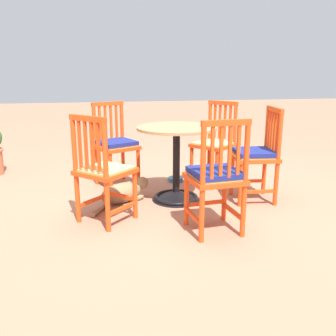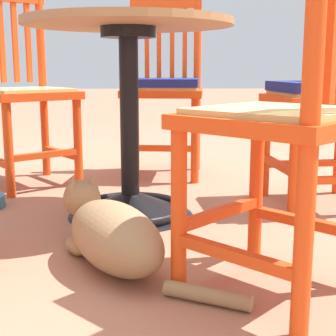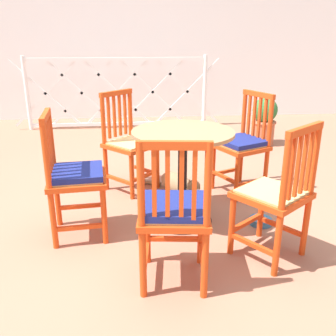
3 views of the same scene
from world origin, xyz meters
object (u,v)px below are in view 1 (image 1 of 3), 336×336
at_px(orange_chair_near_fence, 103,172).
at_px(pet_water_bowl, 175,179).
at_px(orange_chair_tucked_in, 116,145).
at_px(orange_chair_facing_out, 257,156).
at_px(orange_chair_at_corner, 216,178).
at_px(orange_chair_by_planter, 215,145).
at_px(tabby_cat, 125,192).
at_px(cafe_table, 176,172).

distance_m(orange_chair_near_fence, pet_water_bowl, 1.37).
bearing_deg(orange_chair_tucked_in, pet_water_bowl, -91.35).
xyz_separation_m(orange_chair_near_fence, orange_chair_facing_out, (0.27, -1.47, 0.01)).
bearing_deg(orange_chair_near_fence, orange_chair_at_corner, -113.98).
distance_m(orange_chair_by_planter, tabby_cat, 1.21).
relative_size(orange_chair_tucked_in, orange_chair_near_fence, 1.00).
bearing_deg(orange_chair_near_fence, tabby_cat, -24.46).
relative_size(orange_chair_facing_out, pet_water_bowl, 5.36).
relative_size(orange_chair_at_corner, orange_chair_facing_out, 1.00).
xyz_separation_m(tabby_cat, pet_water_bowl, (0.56, -0.62, -0.07)).
distance_m(cafe_table, orange_chair_facing_out, 0.79).
distance_m(orange_chair_tucked_in, orange_chair_facing_out, 1.52).
height_order(orange_chair_at_corner, tabby_cat, orange_chair_at_corner).
distance_m(orange_chair_near_fence, orange_chair_facing_out, 1.49).
xyz_separation_m(orange_chair_facing_out, tabby_cat, (0.18, 1.27, -0.35)).
bearing_deg(tabby_cat, orange_chair_at_corner, -141.98).
xyz_separation_m(orange_chair_tucked_in, orange_chair_near_fence, (-1.03, 0.16, -0.01)).
height_order(orange_chair_near_fence, orange_chair_at_corner, same).
bearing_deg(orange_chair_at_corner, tabby_cat, 38.02).
bearing_deg(orange_chair_near_fence, pet_water_bowl, -39.29).
bearing_deg(tabby_cat, orange_chair_tucked_in, 4.67).
height_order(orange_chair_near_fence, tabby_cat, orange_chair_near_fence).
bearing_deg(orange_chair_by_planter, orange_chair_at_corner, 162.57).
relative_size(orange_chair_tucked_in, orange_chair_by_planter, 1.00).
bearing_deg(orange_chair_facing_out, orange_chair_at_corner, 136.11).
xyz_separation_m(cafe_table, orange_chair_near_fence, (-0.41, 0.71, 0.15)).
relative_size(orange_chair_near_fence, tabby_cat, 1.57).
bearing_deg(orange_chair_tucked_in, orange_chair_near_fence, 171.35).
height_order(cafe_table, orange_chair_by_planter, orange_chair_by_planter).
bearing_deg(orange_chair_near_fence, orange_chair_tucked_in, -8.65).
bearing_deg(orange_chair_by_planter, cafe_table, 133.39).
bearing_deg(pet_water_bowl, orange_chair_tucked_in, 88.65).
bearing_deg(cafe_table, orange_chair_at_corner, -169.76).
xyz_separation_m(orange_chair_facing_out, orange_chair_by_planter, (0.67, 0.21, -0.01)).
bearing_deg(pet_water_bowl, orange_chair_facing_out, -139.31).
xyz_separation_m(orange_chair_tucked_in, orange_chair_facing_out, (-0.76, -1.31, 0.00)).
height_order(orange_chair_tucked_in, orange_chair_near_fence, same).
bearing_deg(orange_chair_at_corner, orange_chair_tucked_in, 26.25).
xyz_separation_m(orange_chair_at_corner, pet_water_bowl, (1.39, 0.02, -0.42)).
xyz_separation_m(cafe_table, orange_chair_facing_out, (-0.14, -0.76, 0.16)).
relative_size(orange_chair_at_corner, pet_water_bowl, 5.36).
xyz_separation_m(orange_chair_near_fence, tabby_cat, (0.45, -0.20, -0.34)).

